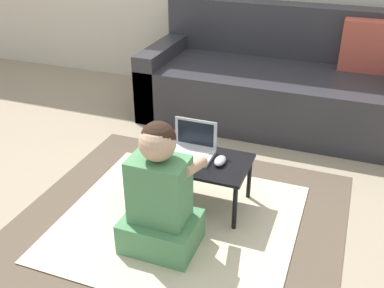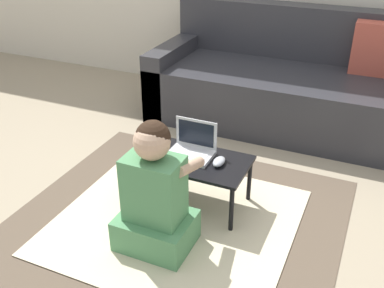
{
  "view_description": "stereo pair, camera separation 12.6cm",
  "coord_description": "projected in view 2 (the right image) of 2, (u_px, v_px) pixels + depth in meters",
  "views": [
    {
      "loc": [
        0.76,
        -1.91,
        1.5
      ],
      "look_at": [
        0.02,
        0.08,
        0.34
      ],
      "focal_mm": 42.0,
      "sensor_mm": 36.0,
      "label": 1
    },
    {
      "loc": [
        0.88,
        -1.86,
        1.5
      ],
      "look_at": [
        0.02,
        0.08,
        0.34
      ],
      "focal_mm": 42.0,
      "sensor_mm": 36.0,
      "label": 2
    }
  ],
  "objects": [
    {
      "name": "area_rug",
      "position": [
        176.0,
        221.0,
        2.37
      ],
      "size": [
        1.67,
        1.55,
        0.01
      ],
      "color": "brown",
      "rests_on": "ground_plane"
    },
    {
      "name": "ground_plane",
      "position": [
        184.0,
        203.0,
        2.52
      ],
      "size": [
        16.0,
        16.0,
        0.0
      ],
      "primitive_type": "plane",
      "color": "gray"
    },
    {
      "name": "laptop_desk",
      "position": [
        191.0,
        163.0,
        2.41
      ],
      "size": [
        0.62,
        0.34,
        0.28
      ],
      "color": "black",
      "rests_on": "ground_plane"
    },
    {
      "name": "couch",
      "position": [
        288.0,
        85.0,
        3.36
      ],
      "size": [
        1.94,
        0.88,
        0.81
      ],
      "color": "#2D2D33",
      "rests_on": "ground_plane"
    },
    {
      "name": "computer_mouse",
      "position": [
        219.0,
        162.0,
        2.33
      ],
      "size": [
        0.06,
        0.1,
        0.04
      ],
      "color": "#B2B7C1",
      "rests_on": "laptop_desk"
    },
    {
      "name": "laptop",
      "position": [
        192.0,
        150.0,
        2.41
      ],
      "size": [
        0.24,
        0.17,
        0.18
      ],
      "color": "silver",
      "rests_on": "laptop_desk"
    },
    {
      "name": "person_seated",
      "position": [
        155.0,
        196.0,
        2.08
      ],
      "size": [
        0.35,
        0.39,
        0.67
      ],
      "color": "#518E5B",
      "rests_on": "ground_plane"
    }
  ]
}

